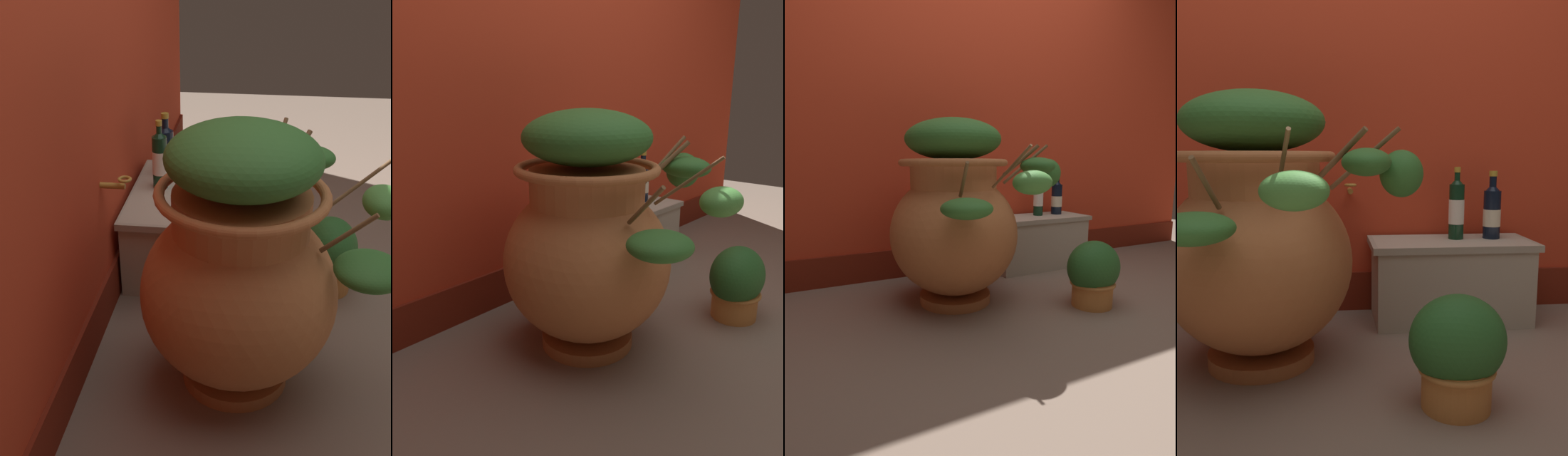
# 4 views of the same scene
# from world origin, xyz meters

# --- Properties ---
(ground_plane) EXTENTS (7.00, 7.00, 0.00)m
(ground_plane) POSITION_xyz_m (0.00, 0.00, 0.00)
(ground_plane) COLOR #7A6656
(back_wall) EXTENTS (4.40, 0.33, 2.60)m
(back_wall) POSITION_xyz_m (-0.00, 1.20, 1.29)
(back_wall) COLOR red
(back_wall) RESTS_ON ground_plane
(terracotta_urn) EXTENTS (0.91, 0.89, 0.98)m
(terracotta_urn) POSITION_xyz_m (-0.36, 0.52, 0.47)
(terracotta_urn) COLOR #B26638
(terracotta_urn) RESTS_ON ground_plane
(stone_ledge) EXTENTS (0.74, 0.34, 0.38)m
(stone_ledge) POSITION_xyz_m (0.44, 0.91, 0.20)
(stone_ledge) COLOR #B2A893
(stone_ledge) RESTS_ON ground_plane
(wine_bottle_left) EXTENTS (0.07, 0.07, 0.33)m
(wine_bottle_left) POSITION_xyz_m (0.47, 0.95, 0.52)
(wine_bottle_left) COLOR black
(wine_bottle_left) RESTS_ON stone_ledge
(wine_bottle_middle) EXTENTS (0.08, 0.08, 0.31)m
(wine_bottle_middle) POSITION_xyz_m (0.64, 0.95, 0.51)
(wine_bottle_middle) COLOR black
(wine_bottle_middle) RESTS_ON stone_ledge
(potted_shrub) EXTENTS (0.29, 0.24, 0.35)m
(potted_shrub) POSITION_xyz_m (0.27, 0.15, 0.18)
(potted_shrub) COLOR #CC7F3D
(potted_shrub) RESTS_ON ground_plane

